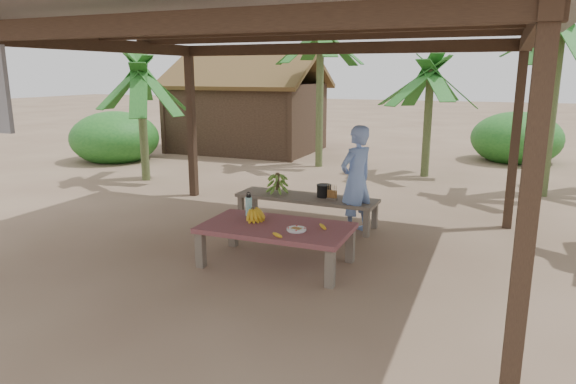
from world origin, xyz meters
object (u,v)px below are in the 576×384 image
at_px(water_flask, 249,206).
at_px(cooking_pot, 324,191).
at_px(woman, 356,180).
at_px(plate, 296,230).
at_px(ripe_banana_bunch, 253,213).
at_px(bench, 306,200).
at_px(work_table, 276,231).

height_order(water_flask, cooking_pot, water_flask).
xyz_separation_m(cooking_pot, woman, (0.55, -0.17, 0.25)).
xyz_separation_m(water_flask, woman, (1.05, 1.38, 0.16)).
bearing_deg(cooking_pot, plate, -80.86).
bearing_deg(cooking_pot, woman, -17.59).
relative_size(ripe_banana_bunch, cooking_pot, 1.36).
distance_m(bench, ripe_banana_bunch, 1.68).
distance_m(ripe_banana_bunch, cooking_pot, 1.77).
height_order(bench, water_flask, water_flask).
bearing_deg(work_table, water_flask, 150.81).
xyz_separation_m(ripe_banana_bunch, woman, (0.91, 1.56, 0.20)).
height_order(work_table, cooking_pot, cooking_pot).
bearing_deg(bench, cooking_pot, 17.06).
height_order(work_table, ripe_banana_bunch, ripe_banana_bunch).
bearing_deg(ripe_banana_bunch, work_table, -14.41).
distance_m(work_table, woman, 1.78).
bearing_deg(ripe_banana_bunch, water_flask, 128.45).
distance_m(ripe_banana_bunch, plate, 0.71).
bearing_deg(water_flask, woman, 52.54).
xyz_separation_m(bench, woman, (0.81, -0.10, 0.40)).
relative_size(cooking_pot, woman, 0.14).
bearing_deg(ripe_banana_bunch, woman, 59.81).
bearing_deg(water_flask, plate, -25.37).
distance_m(water_flask, cooking_pot, 1.63).
relative_size(ripe_banana_bunch, plate, 1.27).
height_order(work_table, bench, work_table).
bearing_deg(bench, work_table, -79.67).
relative_size(bench, plate, 9.52).
bearing_deg(work_table, woman, 71.19).
height_order(cooking_pot, woman, woman).
xyz_separation_m(plate, woman, (0.24, 1.76, 0.28)).
xyz_separation_m(work_table, ripe_banana_bunch, (-0.36, 0.09, 0.16)).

